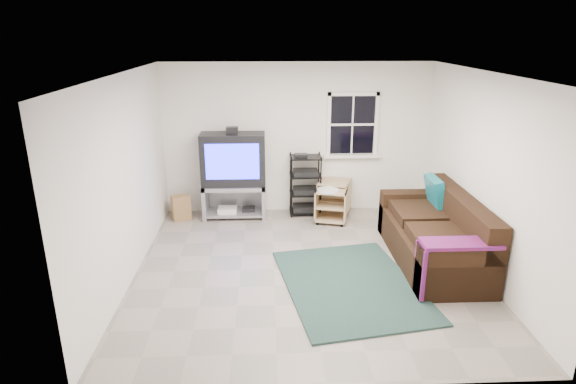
{
  "coord_description": "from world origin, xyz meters",
  "views": [
    {
      "loc": [
        -0.51,
        -5.86,
        3.1
      ],
      "look_at": [
        -0.24,
        0.4,
        0.97
      ],
      "focal_mm": 30.0,
      "sensor_mm": 36.0,
      "label": 1
    }
  ],
  "objects_px": {
    "side_table_right": "(331,202)",
    "sofa": "(436,236)",
    "tv_unit": "(234,168)",
    "side_table_left": "(335,196)",
    "av_rack": "(305,188)"
  },
  "relations": [
    {
      "from": "side_table_right",
      "to": "sofa",
      "type": "bearing_deg",
      "value": -50.98
    },
    {
      "from": "av_rack",
      "to": "side_table_left",
      "type": "bearing_deg",
      "value": -2.73
    },
    {
      "from": "av_rack",
      "to": "sofa",
      "type": "relative_size",
      "value": 0.47
    },
    {
      "from": "tv_unit",
      "to": "side_table_right",
      "type": "relative_size",
      "value": 2.52
    },
    {
      "from": "av_rack",
      "to": "sofa",
      "type": "xyz_separation_m",
      "value": [
        1.68,
        -1.91,
        -0.1
      ]
    },
    {
      "from": "tv_unit",
      "to": "side_table_right",
      "type": "bearing_deg",
      "value": -9.57
    },
    {
      "from": "side_table_right",
      "to": "sofa",
      "type": "xyz_separation_m",
      "value": [
        1.26,
        -1.56,
        0.04
      ]
    },
    {
      "from": "tv_unit",
      "to": "side_table_right",
      "type": "xyz_separation_m",
      "value": [
        1.65,
        -0.28,
        -0.53
      ]
    },
    {
      "from": "tv_unit",
      "to": "side_table_left",
      "type": "bearing_deg",
      "value": 1.59
    },
    {
      "from": "av_rack",
      "to": "side_table_left",
      "type": "relative_size",
      "value": 1.63
    },
    {
      "from": "tv_unit",
      "to": "sofa",
      "type": "relative_size",
      "value": 0.69
    },
    {
      "from": "tv_unit",
      "to": "side_table_left",
      "type": "xyz_separation_m",
      "value": [
        1.75,
        0.05,
        -0.54
      ]
    },
    {
      "from": "av_rack",
      "to": "side_table_right",
      "type": "bearing_deg",
      "value": -39.96
    },
    {
      "from": "side_table_right",
      "to": "sofa",
      "type": "relative_size",
      "value": 0.28
    },
    {
      "from": "side_table_left",
      "to": "side_table_right",
      "type": "relative_size",
      "value": 1.06
    }
  ]
}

